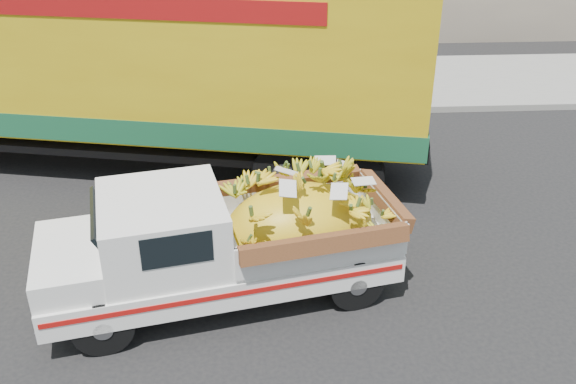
{
  "coord_description": "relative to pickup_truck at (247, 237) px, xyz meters",
  "views": [
    {
      "loc": [
        1.27,
        -6.82,
        5.54
      ],
      "look_at": [
        1.75,
        1.36,
        1.15
      ],
      "focal_mm": 40.0,
      "sensor_mm": 36.0,
      "label": 1
    }
  ],
  "objects": [
    {
      "name": "semi_trailer",
      "position": [
        -2.53,
        4.39,
        1.23
      ],
      "size": [
        12.09,
        4.91,
        3.8
      ],
      "rotation": [
        0.0,
        0.0,
        -0.21
      ],
      "color": "black",
      "rests_on": "ground"
    },
    {
      "name": "curb",
      "position": [
        -1.14,
        6.85,
        -0.81
      ],
      "size": [
        60.0,
        0.25,
        0.15
      ],
      "primitive_type": "cube",
      "color": "gray",
      "rests_on": "ground"
    },
    {
      "name": "sidewalk",
      "position": [
        -1.14,
        8.95,
        -0.82
      ],
      "size": [
        60.0,
        4.0,
        0.14
      ],
      "primitive_type": "cube",
      "color": "gray",
      "rests_on": "ground"
    },
    {
      "name": "ground",
      "position": [
        -1.14,
        -0.58,
        -0.89
      ],
      "size": [
        100.0,
        100.0,
        0.0
      ],
      "primitive_type": "plane",
      "color": "black",
      "rests_on": "ground"
    },
    {
      "name": "pickup_truck",
      "position": [
        0.0,
        0.0,
        0.0
      ],
      "size": [
        4.97,
        2.68,
        1.65
      ],
      "rotation": [
        0.0,
        0.0,
        0.21
      ],
      "color": "black",
      "rests_on": "ground"
    }
  ]
}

